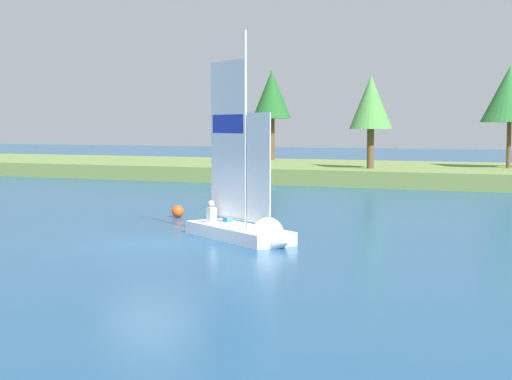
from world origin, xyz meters
The scene contains 7 objects.
ground_plane centered at (0.00, 0.00, 0.00)m, with size 200.00×200.00×0.00m, color navy.
shore_bank centered at (0.00, 29.60, 0.45)m, with size 80.00×13.97×0.91m, color olive.
shoreline_tree_left centered at (-11.09, 34.31, 5.59)m, with size 2.80×2.80×6.49m.
shoreline_tree_midleft centered at (-1.15, 25.74, 4.68)m, with size 2.48×2.48×5.37m.
shoreline_tree_centre centered at (6.09, 29.41, 5.22)m, with size 3.34×3.34×5.97m.
sailboat centered at (2.30, 1.82, 0.49)m, with size 4.62×3.58×6.50m.
channel_buoy centered at (-2.78, 6.36, 0.22)m, with size 0.45×0.45×0.45m, color #E54C19.
Camera 1 is at (11.87, -18.86, 3.33)m, focal length 55.76 mm.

